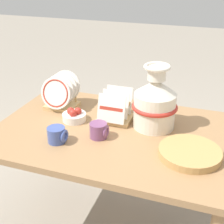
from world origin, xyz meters
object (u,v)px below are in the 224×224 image
fruit_bowl (74,116)px  mug_plum_glaze (99,130)px  wicker_charger_stack (190,153)px  ceramic_vase (155,102)px  mug_cobalt_glaze (57,135)px  dish_rack_round_plates (61,95)px  dish_rack_square_plates (115,112)px

fruit_bowl → mug_plum_glaze: bearing=-32.2°
wicker_charger_stack → ceramic_vase: bearing=134.2°
wicker_charger_stack → fruit_bowl: bearing=167.4°
mug_cobalt_glaze → fruit_bowl: mug_cobalt_glaze is taller
ceramic_vase → dish_rack_round_plates: size_ratio=1.66×
mug_cobalt_glaze → wicker_charger_stack: bearing=8.1°
wicker_charger_stack → fruit_bowl: size_ratio=2.17×
dish_rack_square_plates → mug_cobalt_glaze: 0.38m
dish_rack_square_plates → mug_plum_glaze: dish_rack_square_plates is taller
dish_rack_square_plates → fruit_bowl: (-0.22, -0.08, -0.02)m
dish_rack_round_plates → wicker_charger_stack: (0.83, -0.28, -0.07)m
dish_rack_round_plates → dish_rack_square_plates: size_ratio=1.14×
ceramic_vase → fruit_bowl: size_ratio=2.61×
mug_plum_glaze → ceramic_vase: bearing=41.2°
ceramic_vase → fruit_bowl: bearing=-169.6°
wicker_charger_stack → mug_plum_glaze: size_ratio=2.98×
mug_cobalt_glaze → mug_plum_glaze: (0.19, 0.11, 0.00)m
ceramic_vase → mug_cobalt_glaze: size_ratio=3.58×
dish_rack_round_plates → wicker_charger_stack: 0.88m
dish_rack_round_plates → mug_cobalt_glaze: bearing=-65.1°
dish_rack_round_plates → wicker_charger_stack: dish_rack_round_plates is taller
dish_rack_round_plates → mug_plum_glaze: (0.36, -0.26, -0.04)m
wicker_charger_stack → mug_cobalt_glaze: bearing=-171.9°
wicker_charger_stack → fruit_bowl: fruit_bowl is taller
dish_rack_square_plates → mug_cobalt_glaze: bearing=-121.7°
dish_rack_square_plates → mug_cobalt_glaze: (-0.20, -0.33, -0.01)m
wicker_charger_stack → mug_plum_glaze: bearing=177.5°
ceramic_vase → mug_plum_glaze: ceramic_vase is taller
dish_rack_round_plates → dish_rack_square_plates: dish_rack_round_plates is taller
ceramic_vase → wicker_charger_stack: size_ratio=1.20×
ceramic_vase → mug_cobalt_glaze: (-0.43, -0.33, -0.11)m
wicker_charger_stack → mug_plum_glaze: (-0.47, 0.02, 0.02)m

